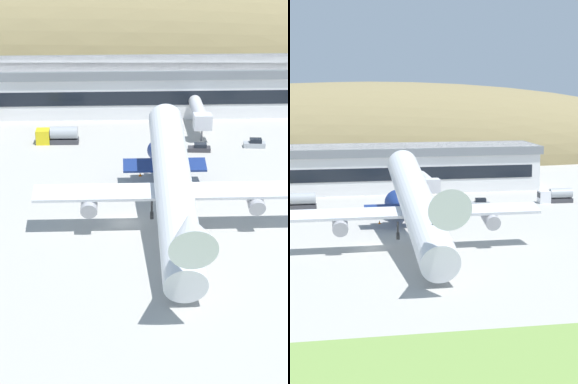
{
  "view_description": "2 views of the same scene",
  "coord_description": "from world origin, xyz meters",
  "views": [
    {
      "loc": [
        -0.16,
        -81.63,
        42.46
      ],
      "look_at": [
        2.8,
        -3.24,
        6.26
      ],
      "focal_mm": 60.0,
      "sensor_mm": 36.0,
      "label": 1
    },
    {
      "loc": [
        -7.28,
        -95.53,
        24.99
      ],
      "look_at": [
        9.08,
        -4.31,
        9.13
      ],
      "focal_mm": 60.0,
      "sensor_mm": 36.0,
      "label": 2
    }
  ],
  "objects": [
    {
      "name": "ground_plane",
      "position": [
        0.0,
        0.0,
        0.0
      ],
      "size": [
        357.11,
        357.11,
        0.0
      ],
      "primitive_type": "plane",
      "color": "#ADAAA3"
    },
    {
      "name": "hill_backdrop",
      "position": [
        9.26,
        117.33,
        0.0
      ],
      "size": [
        240.69,
        62.45,
        50.59
      ],
      "primitive_type": "ellipsoid",
      "color": "olive",
      "rests_on": "ground_plane"
    },
    {
      "name": "terminal_building",
      "position": [
        -5.98,
        53.38,
        5.91
      ],
      "size": [
        99.85,
        15.41,
        10.42
      ],
      "color": "silver",
      "rests_on": "ground_plane"
    },
    {
      "name": "jetway_1",
      "position": [
        15.2,
        38.01,
        3.99
      ],
      "size": [
        3.38,
        14.82,
        5.43
      ],
      "color": "silver",
      "rests_on": "ground_plane"
    },
    {
      "name": "cargo_airplane",
      "position": [
        6.74,
        -3.12,
        6.86
      ],
      "size": [
        38.0,
        48.86,
        15.38
      ],
      "color": "silver"
    },
    {
      "name": "service_car_0",
      "position": [
        14.16,
        27.84,
        0.61
      ],
      "size": [
        4.22,
        1.98,
        1.48
      ],
      "color": "#333338",
      "rests_on": "ground_plane"
    },
    {
      "name": "service_car_3",
      "position": [
        24.68,
        29.53,
        0.69
      ],
      "size": [
        4.08,
        1.98,
        1.68
      ],
      "color": "#999EA3",
      "rests_on": "ground_plane"
    },
    {
      "name": "fuel_truck",
      "position": [
        -12.14,
        33.05,
        1.55
      ],
      "size": [
        8.02,
        2.51,
        3.25
      ],
      "color": "gold",
      "rests_on": "ground_plane"
    },
    {
      "name": "traffic_cone_1",
      "position": [
        2.92,
        16.78,
        0.28
      ],
      "size": [
        0.52,
        0.52,
        0.58
      ],
      "color": "orange",
      "rests_on": "ground_plane"
    }
  ]
}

